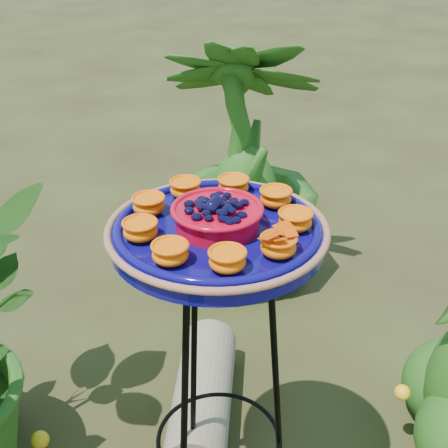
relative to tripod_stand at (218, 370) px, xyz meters
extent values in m
torus|color=black|center=(0.00, 0.00, 0.32)|extent=(0.31, 0.31, 0.02)
torus|color=black|center=(0.00, 0.00, -0.22)|extent=(0.39, 0.39, 0.01)
cylinder|color=black|center=(0.05, 0.13, -0.09)|extent=(0.04, 0.08, 0.83)
cylinder|color=black|center=(-0.13, -0.02, -0.09)|extent=(0.08, 0.03, 0.83)
cylinder|color=black|center=(0.09, -0.10, -0.09)|extent=(0.06, 0.07, 0.83)
cylinder|color=#0B085D|center=(0.00, 0.00, 0.35)|extent=(0.54, 0.54, 0.04)
torus|color=#9C5946|center=(0.00, 0.00, 0.37)|extent=(0.44, 0.44, 0.02)
torus|color=#0B085D|center=(0.00, 0.00, 0.37)|extent=(0.41, 0.41, 0.02)
cylinder|color=#BB071C|center=(0.00, 0.00, 0.39)|extent=(0.21, 0.21, 0.04)
torus|color=#BB071C|center=(0.00, 0.00, 0.41)|extent=(0.18, 0.18, 0.01)
ellipsoid|color=black|center=(0.00, 0.00, 0.42)|extent=(0.15, 0.15, 0.03)
ellipsoid|color=#FF6402|center=(0.15, -0.03, 0.39)|extent=(0.07, 0.07, 0.03)
cylinder|color=#FF6505|center=(0.15, -0.03, 0.40)|extent=(0.06, 0.06, 0.01)
ellipsoid|color=#FF6402|center=(0.13, 0.08, 0.39)|extent=(0.07, 0.07, 0.03)
cylinder|color=#FF6505|center=(0.13, 0.08, 0.40)|extent=(0.06, 0.06, 0.01)
ellipsoid|color=#FF6402|center=(0.05, 0.14, 0.39)|extent=(0.07, 0.07, 0.03)
cylinder|color=#FF6505|center=(0.05, 0.14, 0.40)|extent=(0.06, 0.06, 0.01)
ellipsoid|color=#FF6402|center=(-0.05, 0.14, 0.39)|extent=(0.07, 0.07, 0.03)
cylinder|color=#FF6505|center=(-0.05, 0.14, 0.40)|extent=(0.06, 0.06, 0.01)
ellipsoid|color=#FF6402|center=(-0.13, 0.08, 0.39)|extent=(0.07, 0.07, 0.03)
cylinder|color=#FF6505|center=(-0.13, 0.08, 0.40)|extent=(0.06, 0.06, 0.01)
ellipsoid|color=#FF6402|center=(-0.15, -0.03, 0.39)|extent=(0.07, 0.07, 0.03)
cylinder|color=#FF6505|center=(-0.15, -0.03, 0.40)|extent=(0.06, 0.06, 0.01)
ellipsoid|color=#FF6402|center=(-0.10, -0.12, 0.39)|extent=(0.07, 0.07, 0.03)
cylinder|color=#FF6505|center=(-0.10, -0.12, 0.40)|extent=(0.06, 0.06, 0.01)
ellipsoid|color=#FF6402|center=(0.00, -0.15, 0.39)|extent=(0.07, 0.07, 0.03)
cylinder|color=#FF6505|center=(0.00, -0.15, 0.40)|extent=(0.06, 0.06, 0.01)
ellipsoid|color=#FF6402|center=(0.10, -0.12, 0.39)|extent=(0.07, 0.07, 0.03)
cylinder|color=#FF6505|center=(0.10, -0.12, 0.40)|extent=(0.06, 0.06, 0.01)
cylinder|color=black|center=(0.00, -0.15, 0.41)|extent=(0.00, 0.03, 0.00)
cube|color=#FF6905|center=(-0.02, -0.15, 0.42)|extent=(0.04, 0.03, 0.01)
cube|color=#FF6905|center=(0.02, -0.15, 0.42)|extent=(0.04, 0.03, 0.01)
cylinder|color=gray|center=(0.22, 0.28, -0.42)|extent=(0.52, 0.47, 0.18)
imported|color=#285316|center=(0.88, 0.70, 0.01)|extent=(0.81, 0.81, 1.03)
camera|label=1|loc=(-0.77, -0.74, 0.97)|focal=50.00mm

